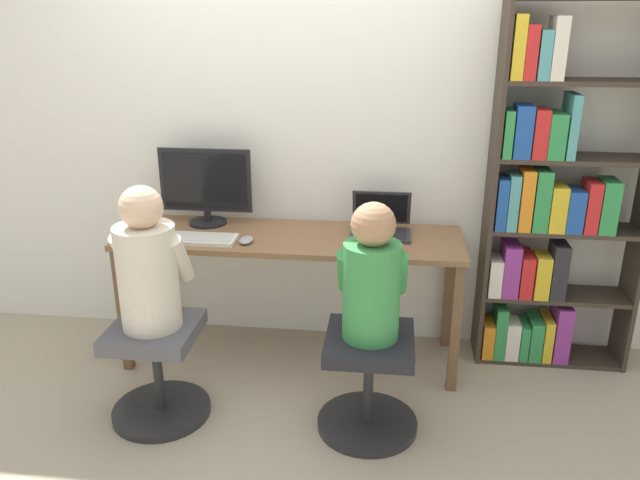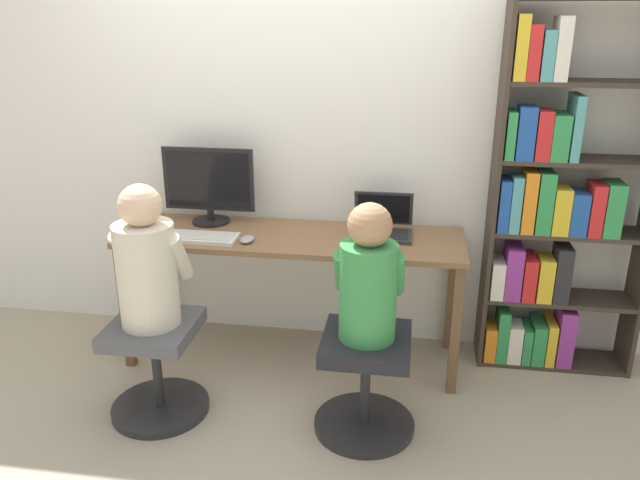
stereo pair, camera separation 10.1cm
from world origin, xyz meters
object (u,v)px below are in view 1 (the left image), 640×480
at_px(office_chair_right, 369,378).
at_px(person_at_laptop, 372,278).
at_px(person_at_monitor, 147,265).
at_px(laptop, 381,225).
at_px(bookshelf, 549,212).
at_px(office_chair_left, 157,366).
at_px(desktop_monitor, 206,187).
at_px(keyboard, 200,239).

relative_size(office_chair_right, person_at_laptop, 0.78).
xyz_separation_m(person_at_monitor, person_at_laptop, (1.04, 0.02, -0.02)).
height_order(laptop, bookshelf, bookshelf).
bearing_deg(person_at_monitor, office_chair_left, -90.00).
distance_m(desktop_monitor, laptop, 1.01).
height_order(keyboard, person_at_monitor, person_at_monitor).
height_order(office_chair_right, person_at_monitor, person_at_monitor).
height_order(office_chair_right, person_at_laptop, person_at_laptop).
height_order(person_at_laptop, bookshelf, bookshelf).
bearing_deg(person_at_laptop, desktop_monitor, 142.22).
xyz_separation_m(desktop_monitor, office_chair_left, (-0.06, -0.78, -0.70)).
relative_size(laptop, office_chair_right, 0.65).
distance_m(laptop, person_at_laptop, 0.70).
xyz_separation_m(keyboard, office_chair_right, (0.94, -0.47, -0.49)).
height_order(desktop_monitor, office_chair_left, desktop_monitor).
xyz_separation_m(laptop, person_at_monitor, (-1.06, -0.72, 0.01)).
xyz_separation_m(laptop, keyboard, (-0.96, -0.23, -0.04)).
xyz_separation_m(desktop_monitor, keyboard, (0.04, -0.29, -0.21)).
bearing_deg(laptop, desktop_monitor, 176.64).
bearing_deg(office_chair_right, office_chair_left, -179.01).
bearing_deg(office_chair_right, person_at_monitor, -179.28).
height_order(desktop_monitor, person_at_monitor, desktop_monitor).
height_order(office_chair_left, person_at_laptop, person_at_laptop).
xyz_separation_m(keyboard, person_at_monitor, (-0.10, -0.48, 0.04)).
height_order(person_at_monitor, person_at_laptop, person_at_monitor).
bearing_deg(person_at_laptop, person_at_monitor, -179.05).
bearing_deg(keyboard, desktop_monitor, 97.79).
distance_m(office_chair_right, bookshelf, 1.34).
relative_size(keyboard, office_chair_right, 0.79).
relative_size(desktop_monitor, office_chair_left, 1.06).
xyz_separation_m(desktop_monitor, laptop, (1.00, -0.06, -0.17)).
xyz_separation_m(office_chair_left, person_at_monitor, (0.00, 0.00, 0.53)).
height_order(laptop, person_at_laptop, person_at_laptop).
distance_m(office_chair_right, person_at_laptop, 0.52).
bearing_deg(laptop, office_chair_right, -91.66).
height_order(office_chair_left, office_chair_right, same).
bearing_deg(person_at_laptop, office_chair_left, -178.78).
distance_m(laptop, bookshelf, 0.90).
xyz_separation_m(laptop, bookshelf, (0.90, 0.05, 0.10)).
bearing_deg(bookshelf, laptop, -176.55).
height_order(keyboard, bookshelf, bookshelf).
bearing_deg(desktop_monitor, office_chair_right, -37.93).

